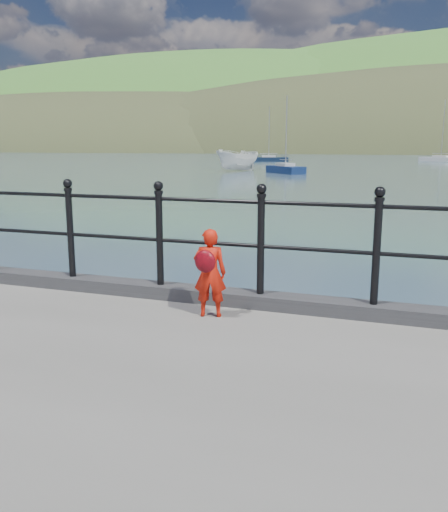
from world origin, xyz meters
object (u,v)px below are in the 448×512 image
at_px(sailboat_left, 269,159).
at_px(sailboat_deep, 441,159).
at_px(railing, 209,230).
at_px(child, 210,272).
at_px(sailboat_port, 285,170).
at_px(launch_white, 238,160).

xyz_separation_m(sailboat_left, sailboat_deep, (26.74, 9.24, 0.00)).
bearing_deg(railing, child, -68.20).
height_order(child, sailboat_deep, sailboat_deep).
bearing_deg(child, sailboat_left, -90.94).
bearing_deg(sailboat_port, sailboat_left, 154.14).
distance_m(child, sailboat_deep, 92.14).
height_order(child, launch_white, launch_white).
xyz_separation_m(sailboat_port, sailboat_deep, (15.71, 45.00, 0.00)).
bearing_deg(railing, sailboat_deep, 86.29).
bearing_deg(launch_white, sailboat_left, 124.15).
xyz_separation_m(child, launch_white, (-15.61, 49.35, -0.34)).
bearing_deg(launch_white, child, -47.50).
bearing_deg(sailboat_left, railing, -95.16).
height_order(railing, child, railing).
height_order(child, sailboat_port, sailboat_port).
bearing_deg(railing, sailboat_port, 101.88).
bearing_deg(sailboat_port, railing, -31.12).
height_order(railing, sailboat_deep, sailboat_deep).
xyz_separation_m(railing, launch_white, (-15.41, 48.86, -0.69)).
bearing_deg(sailboat_left, sailboat_deep, -0.30).
bearing_deg(child, railing, -83.40).
xyz_separation_m(launch_white, sailboat_deep, (21.34, 42.60, -0.79)).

